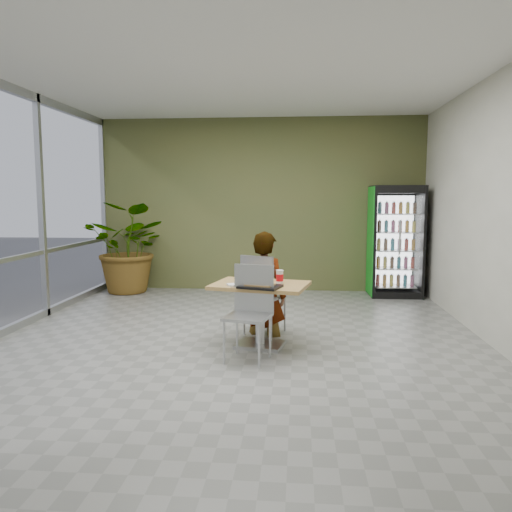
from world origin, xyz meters
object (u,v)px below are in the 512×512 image
object	(u,v)px
beverage_fridge	(395,241)
potted_plant	(131,248)
soda_cup	(280,277)
seated_woman	(264,295)
chair_near	(251,304)
cafeteria_tray	(260,287)
dining_table	(260,301)
chair_far	(261,288)

from	to	relation	value
beverage_fridge	potted_plant	bearing A→B (deg)	179.95
soda_cup	potted_plant	world-z (taller)	potted_plant
soda_cup	beverage_fridge	bearing A→B (deg)	59.24
seated_woman	chair_near	bearing A→B (deg)	109.22
soda_cup	cafeteria_tray	world-z (taller)	soda_cup
cafeteria_tray	potted_plant	world-z (taller)	potted_plant
dining_table	cafeteria_tray	bearing A→B (deg)	-85.77
chair_far	soda_cup	xyz separation A→B (m)	(0.26, -0.47, 0.23)
chair_near	seated_woman	world-z (taller)	seated_woman
chair_far	potted_plant	xyz separation A→B (m)	(-2.60, 2.66, 0.23)
chair_far	cafeteria_tray	distance (m)	0.78
soda_cup	potted_plant	xyz separation A→B (m)	(-2.85, 3.13, 0.00)
chair_near	potted_plant	bearing A→B (deg)	139.06
seated_woman	potted_plant	world-z (taller)	potted_plant
dining_table	potted_plant	xyz separation A→B (m)	(-2.63, 3.16, 0.29)
dining_table	cafeteria_tray	xyz separation A→B (m)	(0.02, -0.27, 0.23)
cafeteria_tray	potted_plant	distance (m)	4.33
seated_woman	chair_far	bearing A→B (deg)	71.82
potted_plant	cafeteria_tray	bearing A→B (deg)	-52.33
soda_cup	beverage_fridge	size ratio (longest dim) A/B	0.08
dining_table	cafeteria_tray	world-z (taller)	cafeteria_tray
chair_far	seated_woman	distance (m)	0.11
chair_far	chair_near	size ratio (longest dim) A/B	1.01
dining_table	seated_woman	xyz separation A→B (m)	(0.01, 0.54, -0.03)
chair_far	soda_cup	size ratio (longest dim) A/B	6.53
chair_near	soda_cup	xyz separation A→B (m)	(0.29, 0.45, 0.23)
chair_far	potted_plant	size ratio (longest dim) A/B	0.62
dining_table	beverage_fridge	size ratio (longest dim) A/B	0.62
chair_near	potted_plant	distance (m)	4.41
chair_near	soda_cup	bearing A→B (deg)	70.64
dining_table	chair_near	xyz separation A→B (m)	(-0.07, -0.43, 0.06)
dining_table	seated_woman	size ratio (longest dim) A/B	0.74
soda_cup	dining_table	bearing A→B (deg)	-173.51
chair_near	potted_plant	xyz separation A→B (m)	(-2.56, 3.58, 0.23)
chair_far	chair_near	xyz separation A→B (m)	(-0.04, -0.92, -0.01)
dining_table	chair_far	xyz separation A→B (m)	(-0.03, 0.50, 0.06)
potted_plant	beverage_fridge	bearing A→B (deg)	1.10
dining_table	chair_near	world-z (taller)	chair_near
soda_cup	cafeteria_tray	distance (m)	0.37
potted_plant	seated_woman	bearing A→B (deg)	-44.71
dining_table	chair_near	bearing A→B (deg)	-99.02
seated_woman	beverage_fridge	bearing A→B (deg)	-104.21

